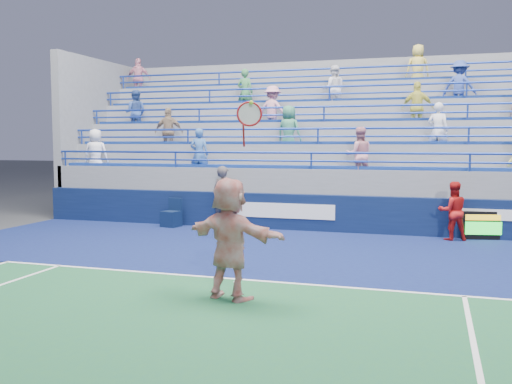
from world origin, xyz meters
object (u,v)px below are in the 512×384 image
(judge_chair, at_px, (171,218))
(tennis_player, at_px, (230,238))
(serve_speed_board, at_px, (483,226))
(line_judge, at_px, (223,197))
(ball_girl, at_px, (453,211))

(judge_chair, height_order, tennis_player, tennis_player)
(serve_speed_board, bearing_deg, tennis_player, -121.01)
(serve_speed_board, distance_m, line_judge, 7.53)
(serve_speed_board, relative_size, ball_girl, 0.71)
(judge_chair, bearing_deg, ball_girl, 0.30)
(tennis_player, distance_m, line_judge, 8.02)
(judge_chair, xyz_separation_m, ball_girl, (8.38, 0.04, 0.51))
(judge_chair, distance_m, ball_girl, 8.40)
(serve_speed_board, height_order, judge_chair, judge_chair)
(serve_speed_board, distance_m, judge_chair, 9.19)
(serve_speed_board, bearing_deg, judge_chair, -177.80)
(serve_speed_board, height_order, ball_girl, ball_girl)
(serve_speed_board, xyz_separation_m, line_judge, (-7.51, -0.15, 0.58))
(tennis_player, xyz_separation_m, line_judge, (-2.93, 7.47, -0.08))
(judge_chair, relative_size, line_judge, 0.46)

